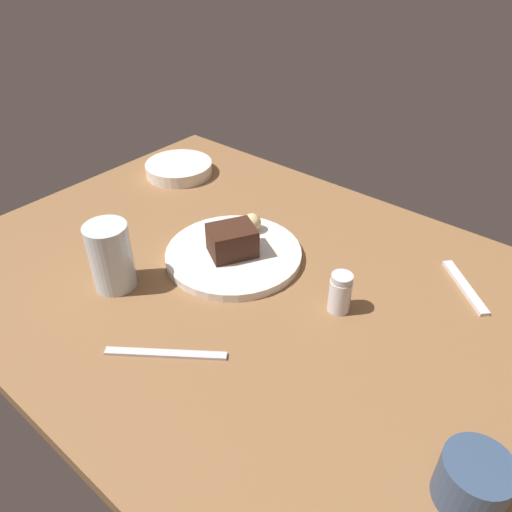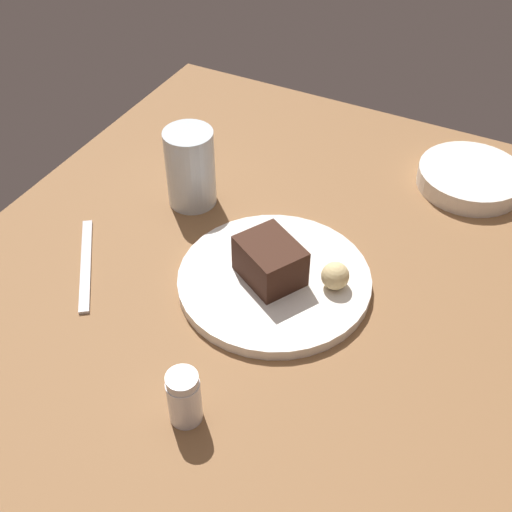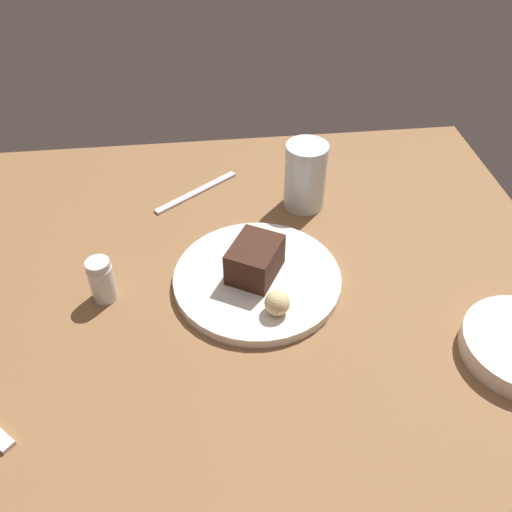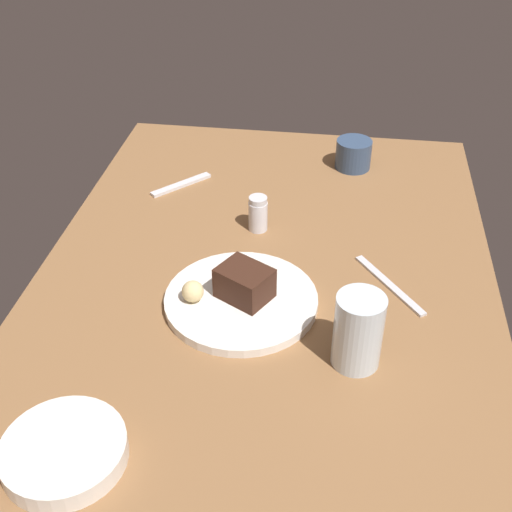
{
  "view_description": "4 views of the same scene",
  "coord_description": "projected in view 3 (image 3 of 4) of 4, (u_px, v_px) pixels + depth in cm",
  "views": [
    {
      "loc": [
        43.12,
        -53.27,
        59.69
      ],
      "look_at": [
        -1.92,
        1.01,
        8.01
      ],
      "focal_mm": 34.02,
      "sensor_mm": 36.0,
      "label": 1
    },
    {
      "loc": [
        49.57,
        30.44,
        68.5
      ],
      "look_at": [
        -9.22,
        0.24,
        7.3
      ],
      "focal_mm": 46.72,
      "sensor_mm": 36.0,
      "label": 2
    },
    {
      "loc": [
        -2.1,
        64.23,
        64.79
      ],
      "look_at": [
        -9.44,
        0.28,
        6.27
      ],
      "focal_mm": 38.24,
      "sensor_mm": 36.0,
      "label": 3
    },
    {
      "loc": [
        -95.95,
        -11.87,
        77.34
      ],
      "look_at": [
        0.02,
        1.76,
        6.75
      ],
      "focal_mm": 46.35,
      "sensor_mm": 36.0,
      "label": 4
    }
  ],
  "objects": [
    {
      "name": "bread_roll",
      "position": [
        277.0,
        303.0,
        0.79
      ],
      "size": [
        3.78,
        3.78,
        3.78
      ],
      "primitive_type": "sphere",
      "color": "#DBC184",
      "rests_on": "dessert_plate"
    },
    {
      "name": "dessert_plate",
      "position": [
        257.0,
        279.0,
        0.87
      ],
      "size": [
        26.59,
        26.59,
        1.65
      ],
      "primitive_type": "cylinder",
      "color": "white",
      "rests_on": "dining_table"
    },
    {
      "name": "dining_table",
      "position": [
        199.0,
        281.0,
        0.9
      ],
      "size": [
        120.0,
        84.0,
        3.0
      ],
      "primitive_type": "cube",
      "color": "brown",
      "rests_on": "ground"
    },
    {
      "name": "butter_knife",
      "position": [
        197.0,
        192.0,
        1.05
      ],
      "size": [
        16.15,
        12.36,
        0.5
      ],
      "primitive_type": "cube",
      "rotation": [
        0.0,
        0.0,
        0.63
      ],
      "color": "silver",
      "rests_on": "dining_table"
    },
    {
      "name": "chocolate_cake_slice",
      "position": [
        255.0,
        260.0,
        0.85
      ],
      "size": [
        10.21,
        10.88,
        5.72
      ],
      "primitive_type": "cube",
      "rotation": [
        0.0,
        0.0,
        1.05
      ],
      "color": "#381E14",
      "rests_on": "dessert_plate"
    },
    {
      "name": "salt_shaker",
      "position": [
        102.0,
        280.0,
        0.82
      ],
      "size": [
        3.84,
        3.84,
        7.4
      ],
      "color": "silver",
      "rests_on": "dining_table"
    },
    {
      "name": "water_glass",
      "position": [
        305.0,
        176.0,
        0.98
      ],
      "size": [
        7.6,
        7.6,
        12.61
      ],
      "primitive_type": "cylinder",
      "color": "silver",
      "rests_on": "dining_table"
    }
  ]
}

